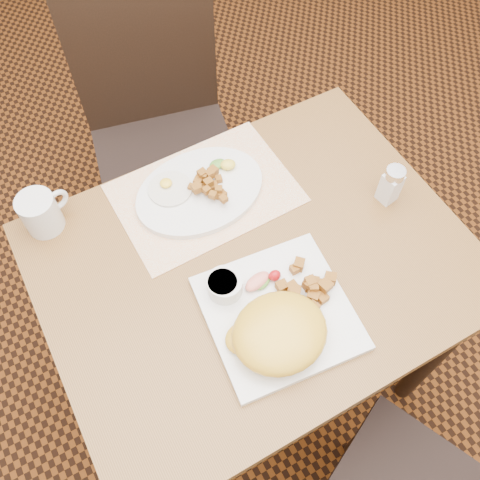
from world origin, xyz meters
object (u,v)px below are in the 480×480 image
object	(u,v)px
chair_far	(159,124)
coffee_mug	(41,213)
plate_oval	(200,191)
salt_shaker	(391,184)
plate_square	(278,313)
table	(255,283)

from	to	relation	value
chair_far	coffee_mug	bearing A→B (deg)	53.30
plate_oval	salt_shaker	world-z (taller)	salt_shaker
plate_square	plate_oval	xyz separation A→B (m)	(-0.00, 0.34, 0.00)
plate_square	coffee_mug	distance (m)	0.55
table	plate_oval	bearing A→B (deg)	97.08
plate_oval	salt_shaker	size ratio (longest dim) A/B	3.05
coffee_mug	plate_oval	bearing A→B (deg)	-14.97
chair_far	salt_shaker	distance (m)	0.77
table	plate_square	bearing A→B (deg)	-100.31
plate_oval	coffee_mug	xyz separation A→B (m)	(-0.33, 0.09, 0.04)
plate_oval	coffee_mug	bearing A→B (deg)	165.03
plate_square	coffee_mug	bearing A→B (deg)	127.91
chair_far	coffee_mug	world-z (taller)	chair_far
salt_shaker	coffee_mug	bearing A→B (deg)	156.53
chair_far	salt_shaker	xyz separation A→B (m)	(0.30, -0.66, 0.26)
chair_far	plate_square	world-z (taller)	chair_far
plate_square	plate_oval	distance (m)	0.34
chair_far	plate_oval	size ratio (longest dim) A/B	3.19
plate_square	plate_oval	size ratio (longest dim) A/B	0.92
coffee_mug	table	bearing A→B (deg)	-40.03
plate_oval	coffee_mug	size ratio (longest dim) A/B	2.73
table	chair_far	world-z (taller)	chair_far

